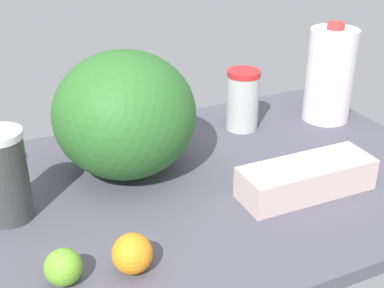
% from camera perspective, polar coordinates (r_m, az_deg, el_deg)
% --- Properties ---
extents(countertop, '(1.20, 0.76, 0.03)m').
position_cam_1_polar(countertop, '(1.18, -0.00, -4.97)').
color(countertop, '#4E4C5A').
rests_on(countertop, ground).
extents(egg_carton, '(0.30, 0.11, 0.07)m').
position_cam_1_polar(egg_carton, '(1.16, 12.10, -3.59)').
color(egg_carton, beige).
rests_on(egg_carton, countertop).
extents(milk_jug, '(0.13, 0.13, 0.27)m').
position_cam_1_polar(milk_jug, '(1.50, 14.50, 7.16)').
color(milk_jug, white).
rests_on(milk_jug, countertop).
extents(tumbler_cup, '(0.09, 0.09, 0.16)m').
position_cam_1_polar(tumbler_cup, '(1.41, 5.43, 4.72)').
color(tumbler_cup, beige).
rests_on(tumbler_cup, countertop).
extents(shaker_bottle, '(0.09, 0.09, 0.19)m').
position_cam_1_polar(shaker_bottle, '(1.08, -19.32, -3.21)').
color(shaker_bottle, '#3A3C3A').
rests_on(shaker_bottle, countertop).
extents(watermelon, '(0.31, 0.31, 0.28)m').
position_cam_1_polar(watermelon, '(1.18, -7.19, 3.15)').
color(watermelon, '#2D6B29').
rests_on(watermelon, countertop).
extents(orange_far_back, '(0.07, 0.07, 0.07)m').
position_cam_1_polar(orange_far_back, '(0.93, -6.39, -11.53)').
color(orange_far_back, orange).
rests_on(orange_far_back, countertop).
extents(lime_loose, '(0.06, 0.06, 0.06)m').
position_cam_1_polar(lime_loose, '(0.93, -13.58, -12.65)').
color(lime_loose, '#6BB230').
rests_on(lime_loose, countertop).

